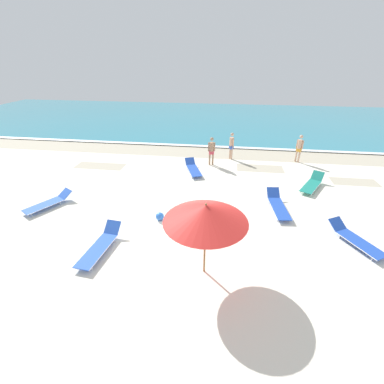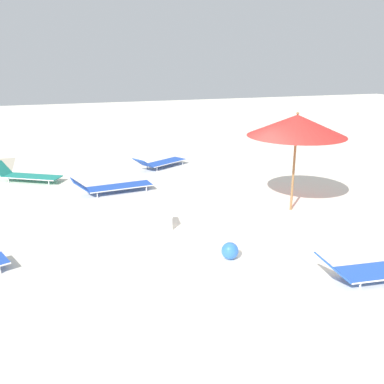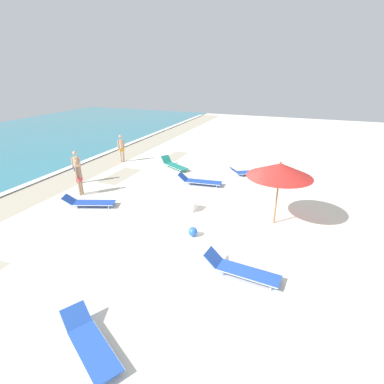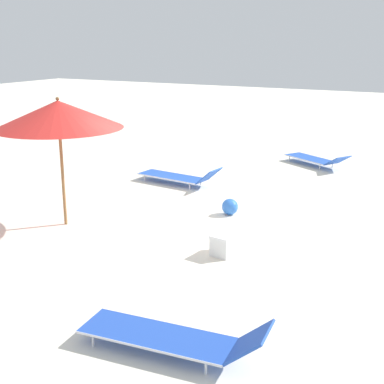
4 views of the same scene
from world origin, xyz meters
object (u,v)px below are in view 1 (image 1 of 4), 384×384
object	(u,v)px
sun_lounger_near_water_left	(312,184)
beachgoer_wading_adult	(232,144)
beach_umbrella	(206,214)
beachgoer_strolling_adult	(299,147)
sun_lounger_beside_umbrella	(48,203)
sun_lounger_near_water_right	(100,245)
cooler_box	(209,209)
sun_lounger_mid_beach_pair_a	(193,168)
beachgoer_shoreline_child	(212,149)
sun_lounger_under_umbrella	(278,205)
beach_ball	(160,216)
sun_lounger_mid_beach_solo	(355,239)

from	to	relation	value
sun_lounger_near_water_left	beachgoer_wading_adult	bearing A→B (deg)	169.54
beach_umbrella	beachgoer_strolling_adult	xyz separation A→B (m)	(5.06, 10.40, -1.20)
sun_lounger_beside_umbrella	beach_umbrella	bearing A→B (deg)	7.70
sun_lounger_near_water_left	sun_lounger_near_water_right	bearing A→B (deg)	-114.27
sun_lounger_near_water_right	cooler_box	xyz separation A→B (m)	(3.62, 2.96, -0.02)
sun_lounger_mid_beach_pair_a	beachgoer_shoreline_child	size ratio (longest dim) A/B	1.30
sun_lounger_under_umbrella	sun_lounger_beside_umbrella	distance (m)	10.40
beach_umbrella	beach_ball	world-z (taller)	beach_umbrella
sun_lounger_beside_umbrella	sun_lounger_near_water_right	world-z (taller)	sun_lounger_near_water_right
sun_lounger_mid_beach_pair_a	cooler_box	bearing A→B (deg)	-93.82
sun_lounger_under_umbrella	beachgoer_shoreline_child	distance (m)	6.00
sun_lounger_near_water_left	beachgoer_shoreline_child	distance (m)	6.04
sun_lounger_mid_beach_pair_a	beachgoer_shoreline_child	xyz separation A→B (m)	(0.98, 1.26, 0.79)
sun_lounger_under_umbrella	beachgoer_shoreline_child	size ratio (longest dim) A/B	1.33
beachgoer_wading_adult	sun_lounger_near_water_left	bearing A→B (deg)	15.55
sun_lounger_under_umbrella	sun_lounger_beside_umbrella	bearing A→B (deg)	-179.41
beach_umbrella	sun_lounger_mid_beach_solo	size ratio (longest dim) A/B	1.18
beach_umbrella	beach_ball	xyz separation A→B (m)	(-2.12, 2.65, -2.03)
sun_lounger_beside_umbrella	sun_lounger_under_umbrella	bearing A→B (deg)	36.43
beachgoer_strolling_adult	sun_lounger_near_water_right	bearing A→B (deg)	-92.54
beachgoer_shoreline_child	sun_lounger_near_water_right	bearing A→B (deg)	-123.73
sun_lounger_under_umbrella	beachgoer_wading_adult	bearing A→B (deg)	103.14
sun_lounger_under_umbrella	sun_lounger_near_water_left	bearing A→B (deg)	43.10
sun_lounger_near_water_right	beach_ball	size ratio (longest dim) A/B	6.68
sun_lounger_under_umbrella	beachgoer_strolling_adult	world-z (taller)	beachgoer_strolling_adult
beachgoer_wading_adult	beachgoer_strolling_adult	bearing A→B (deg)	57.55
beach_umbrella	beachgoer_shoreline_child	world-z (taller)	beach_umbrella
sun_lounger_beside_umbrella	sun_lounger_mid_beach_pair_a	size ratio (longest dim) A/B	0.93
sun_lounger_near_water_right	beachgoer_strolling_adult	distance (m)	13.25
beach_umbrella	beachgoer_shoreline_child	size ratio (longest dim) A/B	1.44
sun_lounger_mid_beach_pair_a	cooler_box	xyz separation A→B (m)	(1.30, -4.39, -0.02)
beach_umbrella	sun_lounger_mid_beach_solo	world-z (taller)	beach_umbrella
sun_lounger_mid_beach_pair_a	beach_ball	bearing A→B (deg)	-117.99
sun_lounger_mid_beach_solo	beachgoer_shoreline_child	distance (m)	9.11
sun_lounger_beside_umbrella	cooler_box	size ratio (longest dim) A/B	3.95
beachgoer_strolling_adult	cooler_box	world-z (taller)	beachgoer_strolling_adult
beachgoer_wading_adult	sun_lounger_mid_beach_solo	bearing A→B (deg)	-4.23
beachgoer_wading_adult	sun_lounger_near_water_right	bearing A→B (deg)	-58.00
sun_lounger_mid_beach_solo	beachgoer_wading_adult	size ratio (longest dim) A/B	1.22
sun_lounger_near_water_left	beachgoer_shoreline_child	xyz separation A→B (m)	(-5.45, 2.49, 0.78)
sun_lounger_beside_umbrella	beachgoer_wading_adult	world-z (taller)	beachgoer_wading_adult
sun_lounger_near_water_left	beachgoer_strolling_adult	distance (m)	3.84
beachgoer_shoreline_child	beach_ball	distance (m)	6.74
sun_lounger_near_water_right	beachgoer_wading_adult	bearing A→B (deg)	71.27
beach_ball	sun_lounger_under_umbrella	bearing A→B (deg)	17.24
beach_umbrella	sun_lounger_mid_beach_pair_a	world-z (taller)	beach_umbrella
sun_lounger_beside_umbrella	sun_lounger_near_water_right	bearing A→B (deg)	-4.41
beach_ball	cooler_box	distance (m)	2.17
sun_lounger_mid_beach_solo	cooler_box	bearing A→B (deg)	136.82
beach_umbrella	beachgoer_strolling_adult	world-z (taller)	beach_umbrella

